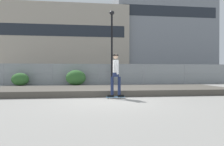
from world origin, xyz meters
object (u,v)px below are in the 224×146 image
(parked_car_far, at_px, (145,74))
(parked_car_mid, at_px, (99,75))
(parked_car_near, at_px, (40,75))
(shrub_center, at_px, (76,78))
(shrub_left, at_px, (20,79))
(skateboard, at_px, (116,97))
(street_lamp, at_px, (112,38))
(skater, at_px, (116,72))

(parked_car_far, bearing_deg, parked_car_mid, -177.71)
(parked_car_near, height_order, shrub_center, parked_car_near)
(parked_car_near, relative_size, parked_car_mid, 1.00)
(parked_car_far, xyz_separation_m, shrub_left, (-11.90, -4.47, -0.31))
(skateboard, distance_m, street_lamp, 9.37)
(parked_car_near, bearing_deg, street_lamp, -28.79)
(skateboard, bearing_deg, parked_car_near, 117.03)
(skater, relative_size, parked_car_far, 0.41)
(parked_car_near, xyz_separation_m, shrub_center, (3.99, -4.21, -0.19))
(parked_car_mid, bearing_deg, parked_car_near, -179.06)
(street_lamp, bearing_deg, shrub_left, -178.04)
(street_lamp, bearing_deg, parked_car_near, 151.21)
(skater, distance_m, parked_car_near, 13.84)
(parked_car_mid, relative_size, shrub_left, 3.33)
(shrub_left, bearing_deg, parked_car_far, 20.58)
(skater, distance_m, shrub_left, 10.65)
(street_lamp, height_order, shrub_center, street_lamp)
(parked_car_mid, distance_m, shrub_center, 4.80)
(parked_car_near, relative_size, shrub_center, 2.70)
(skateboard, distance_m, parked_car_far, 13.65)
(skater, bearing_deg, parked_car_mid, 90.83)
(parked_car_near, bearing_deg, skateboard, -62.97)
(street_lamp, distance_m, shrub_left, 8.40)
(parked_car_near, distance_m, parked_car_mid, 6.11)
(street_lamp, xyz_separation_m, shrub_left, (-7.61, -0.26, -3.54))
(skater, height_order, parked_car_near, skater)
(skateboard, height_order, parked_car_far, parked_car_far)
(parked_car_mid, xyz_separation_m, parked_car_far, (5.28, 0.21, 0.00))
(skateboard, bearing_deg, shrub_center, 105.81)
(parked_car_mid, bearing_deg, shrub_center, -116.20)
(street_lamp, relative_size, parked_car_near, 1.44)
(skater, xyz_separation_m, parked_car_mid, (-0.18, 12.43, -0.30))
(parked_car_near, height_order, shrub_left, parked_car_near)
(parked_car_near, bearing_deg, skater, -62.97)
(skater, bearing_deg, shrub_center, 105.81)
(skateboard, relative_size, street_lamp, 0.12)
(shrub_left, height_order, shrub_center, shrub_center)
(parked_car_near, distance_m, shrub_left, 4.20)
(skateboard, distance_m, shrub_left, 10.64)
(street_lamp, relative_size, parked_car_far, 1.44)
(parked_car_mid, relative_size, shrub_center, 2.71)
(skater, distance_m, shrub_center, 8.46)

